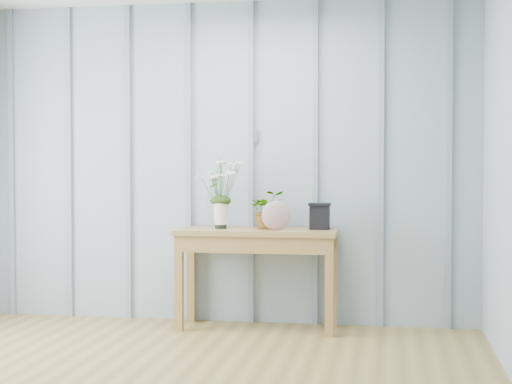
% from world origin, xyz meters
% --- Properties ---
extents(room_shell, '(4.00, 4.50, 2.50)m').
position_xyz_m(room_shell, '(0.00, 0.92, 1.99)').
color(room_shell, '#93A7B2').
rests_on(room_shell, ground).
extents(sideboard, '(1.20, 0.45, 0.75)m').
position_xyz_m(sideboard, '(0.34, 1.99, 0.64)').
color(sideboard, olive).
rests_on(sideboard, ground).
extents(daisy_vase, '(0.39, 0.29, 0.55)m').
position_xyz_m(daisy_vase, '(0.06, 2.00, 1.09)').
color(daisy_vase, black).
rests_on(daisy_vase, sideboard).
extents(spider_plant, '(0.33, 0.31, 0.29)m').
position_xyz_m(spider_plant, '(0.40, 2.06, 0.89)').
color(spider_plant, '#1C3510').
rests_on(spider_plant, sideboard).
extents(felt_disc_vessel, '(0.22, 0.13, 0.22)m').
position_xyz_m(felt_disc_vessel, '(0.49, 1.91, 0.86)').
color(felt_disc_vessel, '#85495C').
rests_on(felt_disc_vessel, sideboard).
extents(carved_box, '(0.16, 0.13, 0.20)m').
position_xyz_m(carved_box, '(0.80, 2.04, 0.85)').
color(carved_box, black).
rests_on(carved_box, sideboard).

